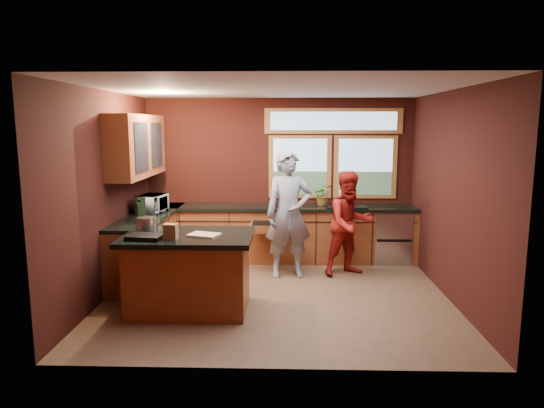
{
  "coord_description": "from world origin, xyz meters",
  "views": [
    {
      "loc": [
        0.12,
        -6.22,
        2.25
      ],
      "look_at": [
        -0.08,
        0.4,
        1.17
      ],
      "focal_mm": 32.0,
      "sensor_mm": 36.0,
      "label": 1
    }
  ],
  "objects_px": {
    "person_red": "(350,223)",
    "cutting_board": "(204,235)",
    "person_grey": "(289,214)",
    "island": "(189,272)",
    "stock_pot": "(146,224)"
  },
  "relations": [
    {
      "from": "person_grey",
      "to": "cutting_board",
      "type": "xyz_separation_m",
      "value": [
        -1.02,
        -1.44,
        0.01
      ]
    },
    {
      "from": "person_red",
      "to": "stock_pot",
      "type": "xyz_separation_m",
      "value": [
        -2.69,
        -1.34,
        0.25
      ]
    },
    {
      "from": "cutting_board",
      "to": "stock_pot",
      "type": "height_order",
      "value": "stock_pot"
    },
    {
      "from": "person_grey",
      "to": "stock_pot",
      "type": "xyz_separation_m",
      "value": [
        -1.77,
        -1.24,
        0.09
      ]
    },
    {
      "from": "stock_pot",
      "to": "cutting_board",
      "type": "bearing_deg",
      "value": -14.93
    },
    {
      "from": "person_grey",
      "to": "stock_pot",
      "type": "distance_m",
      "value": 2.16
    },
    {
      "from": "person_grey",
      "to": "person_red",
      "type": "distance_m",
      "value": 0.94
    },
    {
      "from": "person_red",
      "to": "stock_pot",
      "type": "relative_size",
      "value": 6.58
    },
    {
      "from": "person_red",
      "to": "person_grey",
      "type": "bearing_deg",
      "value": 162.72
    },
    {
      "from": "island",
      "to": "person_red",
      "type": "bearing_deg",
      "value": 34.86
    },
    {
      "from": "person_red",
      "to": "cutting_board",
      "type": "bearing_deg",
      "value": -165.25
    },
    {
      "from": "island",
      "to": "person_grey",
      "type": "distance_m",
      "value": 1.9
    },
    {
      "from": "person_grey",
      "to": "person_red",
      "type": "xyz_separation_m",
      "value": [
        0.92,
        0.1,
        -0.15
      ]
    },
    {
      "from": "island",
      "to": "cutting_board",
      "type": "xyz_separation_m",
      "value": [
        0.2,
        -0.05,
        0.48
      ]
    },
    {
      "from": "person_grey",
      "to": "cutting_board",
      "type": "height_order",
      "value": "person_grey"
    }
  ]
}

